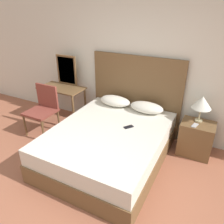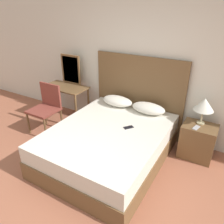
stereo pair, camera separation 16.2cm
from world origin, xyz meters
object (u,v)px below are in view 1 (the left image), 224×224
(nightstand, at_px, (196,139))
(vanity_desk, at_px, (62,94))
(bed, at_px, (109,144))
(table_lamp, at_px, (202,103))
(phone_on_bed, at_px, (129,127))
(chair, at_px, (43,107))
(phone_on_nightstand, at_px, (195,125))

(nightstand, height_order, vanity_desk, vanity_desk)
(bed, xyz_separation_m, table_lamp, (1.19, 0.87, 0.63))
(phone_on_bed, bearing_deg, vanity_desk, 163.57)
(bed, height_order, nightstand, nightstand)
(bed, bearing_deg, chair, 173.06)
(bed, bearing_deg, phone_on_bed, 38.80)
(phone_on_bed, height_order, chair, chair)
(table_lamp, height_order, phone_on_nightstand, table_lamp)
(nightstand, bearing_deg, chair, -167.51)
(nightstand, bearing_deg, phone_on_bed, -148.59)
(phone_on_nightstand, xyz_separation_m, chair, (-2.67, -0.50, -0.05))
(vanity_desk, relative_size, chair, 1.00)
(bed, distance_m, chair, 1.54)
(phone_on_bed, xyz_separation_m, nightstand, (0.96, 0.59, -0.27))
(phone_on_bed, distance_m, phone_on_nightstand, 1.04)
(nightstand, bearing_deg, bed, -146.98)
(vanity_desk, distance_m, chair, 0.53)
(chair, bearing_deg, nightstand, 12.49)
(phone_on_nightstand, xyz_separation_m, vanity_desk, (-2.64, 0.02, 0.04))
(phone_on_bed, distance_m, vanity_desk, 1.80)
(chair, bearing_deg, phone_on_nightstand, 10.58)
(bed, distance_m, vanity_desk, 1.67)
(phone_on_nightstand, bearing_deg, bed, -149.57)
(phone_on_nightstand, bearing_deg, chair, -169.42)
(nightstand, relative_size, table_lamp, 1.34)
(nightstand, height_order, chair, chair)
(phone_on_nightstand, distance_m, vanity_desk, 2.64)
(table_lamp, relative_size, vanity_desk, 0.46)
(phone_on_bed, xyz_separation_m, table_lamp, (0.94, 0.67, 0.34))
(phone_on_bed, height_order, phone_on_nightstand, phone_on_nightstand)
(phone_on_nightstand, bearing_deg, table_lamp, 81.55)
(bed, relative_size, phone_on_nightstand, 12.93)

